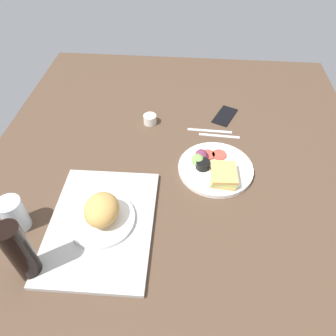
{
  "coord_description": "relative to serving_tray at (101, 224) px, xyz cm",
  "views": [
    {
      "loc": [
        -77.99,
        -3.83,
        86.72
      ],
      "look_at": [
        2.0,
        3.0,
        4.0
      ],
      "focal_mm": 34.0,
      "sensor_mm": 36.0,
      "label": 1
    }
  ],
  "objects": [
    {
      "name": "knife",
      "position": [
        51.25,
        -35.07,
        -0.55
      ],
      "size": [
        2.0,
        19.03,
        0.5
      ],
      "primitive_type": "cube",
      "rotation": [
        0.0,
        0.0,
        1.54
      ],
      "color": "#B7B7BC",
      "rests_on": "ground_plane"
    },
    {
      "name": "serving_tray",
      "position": [
        0.0,
        0.0,
        0.0
      ],
      "size": [
        45.55,
        33.75,
        1.6
      ],
      "primitive_type": "cube",
      "rotation": [
        0.0,
        0.0,
        0.02
      ],
      "color": "#B2B2AD",
      "rests_on": "ground_plane"
    },
    {
      "name": "bread_plate_near",
      "position": [
        0.96,
        -0.55,
        4.72
      ],
      "size": [
        21.54,
        21.54,
        9.99
      ],
      "color": "white",
      "rests_on": "serving_tray"
    },
    {
      "name": "espresso_cup",
      "position": [
        54.71,
        -8.93,
        1.2
      ],
      "size": [
        5.6,
        5.6,
        4.0
      ],
      "primitive_type": "cylinder",
      "color": "silver",
      "rests_on": "ground_plane"
    },
    {
      "name": "plate_with_salad",
      "position": [
        27.59,
        -36.66,
        0.93
      ],
      "size": [
        28.08,
        28.08,
        5.4
      ],
      "color": "white",
      "rests_on": "ground_plane"
    },
    {
      "name": "fork",
      "position": [
        48.25,
        -39.07,
        -0.55
      ],
      "size": [
        2.26,
        17.05,
        0.5
      ],
      "primitive_type": "cube",
      "rotation": [
        0.0,
        0.0,
        1.52
      ],
      "color": "#B7B7BC",
      "rests_on": "ground_plane"
    },
    {
      "name": "soda_bottle",
      "position": [
        -17.2,
        16.3,
        10.17
      ],
      "size": [
        6.4,
        6.4,
        21.95
      ],
      "primitive_type": "cylinder",
      "color": "black",
      "rests_on": "ground_plane"
    },
    {
      "name": "ground_plane",
      "position": [
        21.83,
        -22.47,
        -2.3
      ],
      "size": [
        190.0,
        150.0,
        3.0
      ],
      "primitive_type": "cube",
      "color": "#4C3828"
    },
    {
      "name": "cell_phone",
      "position": [
        62.45,
        -41.97,
        -0.4
      ],
      "size": [
        16.08,
        12.43,
        0.8
      ],
      "primitive_type": "cube",
      "rotation": [
        0.0,
        0.0,
        -0.42
      ],
      "color": "black",
      "rests_on": "ground_plane"
    },
    {
      "name": "drinking_glass",
      "position": [
        -2.16,
        26.28,
        5.16
      ],
      "size": [
        7.44,
        7.44,
        11.91
      ],
      "primitive_type": "cylinder",
      "color": "silver",
      "rests_on": "ground_plane"
    }
  ]
}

